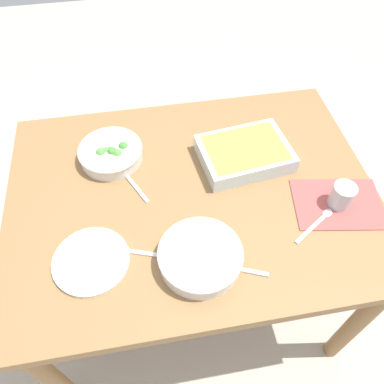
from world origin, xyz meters
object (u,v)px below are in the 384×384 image
(baking_dish, at_px, (245,153))
(spoon_by_stew, at_px, (229,267))
(broccoli_bowl, at_px, (111,153))
(spoon_by_broccoli, at_px, (130,180))
(fork_on_table, at_px, (138,252))
(stew_bowl, at_px, (200,256))
(drink_cup, at_px, (341,197))
(side_plate, at_px, (91,261))
(spoon_spare, at_px, (319,221))

(baking_dish, height_order, spoon_by_stew, baking_dish)
(broccoli_bowl, relative_size, spoon_by_broccoli, 1.34)
(fork_on_table, bearing_deg, stew_bowl, -18.87)
(drink_cup, distance_m, side_plate, 0.78)
(baking_dish, xyz_separation_m, spoon_by_stew, (-0.15, -0.40, -0.03))
(baking_dish, relative_size, spoon_by_stew, 1.93)
(spoon_by_stew, bearing_deg, drink_cup, 21.70)
(fork_on_table, bearing_deg, broccoli_bowl, 98.33)
(broccoli_bowl, xyz_separation_m, fork_on_table, (0.06, -0.39, -0.03))
(spoon_by_stew, distance_m, spoon_spare, 0.33)
(fork_on_table, bearing_deg, spoon_by_broccoli, 90.55)
(baking_dish, relative_size, fork_on_table, 1.88)
(side_plate, relative_size, spoon_by_stew, 1.30)
(stew_bowl, xyz_separation_m, fork_on_table, (-0.17, 0.06, -0.03))
(stew_bowl, xyz_separation_m, spoon_by_broccoli, (-0.18, 0.34, -0.03))
(stew_bowl, distance_m, drink_cup, 0.49)
(spoon_by_broccoli, relative_size, fork_on_table, 0.96)
(broccoli_bowl, relative_size, spoon_spare, 1.41)
(stew_bowl, distance_m, broccoli_bowl, 0.50)
(spoon_by_broccoli, distance_m, fork_on_table, 0.28)
(spoon_spare, bearing_deg, spoon_by_broccoli, 154.69)
(baking_dish, bearing_deg, fork_on_table, -142.41)
(drink_cup, relative_size, spoon_by_broccoli, 0.51)
(spoon_by_broccoli, bearing_deg, fork_on_table, -89.45)
(drink_cup, distance_m, spoon_by_stew, 0.43)
(broccoli_bowl, height_order, baking_dish, broccoli_bowl)
(broccoli_bowl, relative_size, drink_cup, 2.61)
(baking_dish, bearing_deg, spoon_by_broccoli, -176.13)
(spoon_spare, bearing_deg, stew_bowl, -169.55)
(drink_cup, distance_m, spoon_spare, 0.11)
(spoon_by_broccoli, xyz_separation_m, spoon_spare, (0.56, -0.27, 0.00))
(stew_bowl, relative_size, spoon_by_stew, 1.43)
(drink_cup, bearing_deg, spoon_spare, -147.46)
(stew_bowl, bearing_deg, fork_on_table, 161.13)
(spoon_by_broccoli, bearing_deg, broccoli_bowl, 115.99)
(stew_bowl, relative_size, spoon_spare, 1.53)
(stew_bowl, distance_m, side_plate, 0.31)
(broccoli_bowl, distance_m, fork_on_table, 0.40)
(spoon_by_stew, relative_size, spoon_spare, 1.07)
(drink_cup, height_order, spoon_by_broccoli, drink_cup)
(broccoli_bowl, height_order, spoon_by_broccoli, broccoli_bowl)
(drink_cup, height_order, side_plate, drink_cup)
(fork_on_table, bearing_deg, side_plate, -177.48)
(broccoli_bowl, distance_m, drink_cup, 0.77)
(baking_dish, distance_m, drink_cup, 0.34)
(spoon_by_stew, bearing_deg, spoon_spare, 18.38)
(side_plate, height_order, spoon_by_broccoli, side_plate)
(stew_bowl, bearing_deg, baking_dish, 58.43)
(baking_dish, bearing_deg, spoon_spare, -60.92)
(stew_bowl, bearing_deg, side_plate, 170.17)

